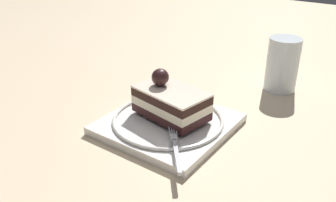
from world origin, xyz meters
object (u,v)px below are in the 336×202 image
cake_slice (171,101)px  fork (175,146)px  drink_glass_far (282,67)px  dessert_plate (168,123)px

cake_slice → fork: size_ratio=1.32×
drink_glass_far → fork: bearing=-98.2°
dessert_plate → drink_glass_far: size_ratio=1.87×
drink_glass_far → cake_slice: bearing=-113.5°
dessert_plate → drink_glass_far: (0.10, 0.25, 0.04)m
fork → cake_slice: bearing=127.2°
cake_slice → dessert_plate: bearing=-79.1°
fork → drink_glass_far: (0.05, 0.32, 0.03)m
dessert_plate → fork: (0.06, -0.07, 0.01)m
dessert_plate → cake_slice: size_ratio=1.52×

